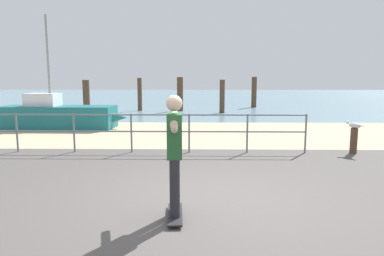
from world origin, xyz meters
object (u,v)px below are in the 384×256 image
sailboat (63,116)px  skateboard (175,214)px  skateboarder (175,148)px  bollard_short (354,141)px  seagull (354,125)px

sailboat → skateboard: size_ratio=6.14×
skateboarder → bollard_short: 6.20m
skateboard → seagull: bearing=44.7°
bollard_short → seagull: (-0.01, 0.01, 0.42)m
skateboard → skateboarder: (0.00, 0.00, 0.95)m
bollard_short → sailboat: bearing=154.2°
sailboat → skateboard: 10.26m
skateboard → sailboat: bearing=119.7°
sailboat → bollard_short: size_ratio=7.27×
skateboarder → sailboat: bearing=119.7°
sailboat → skateboarder: bearing=-60.3°
skateboard → seagull: (4.39, 4.33, 0.69)m
skateboarder → seagull: size_ratio=4.00×
seagull → skateboarder: bearing=-135.3°
sailboat → bollard_short: 10.52m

